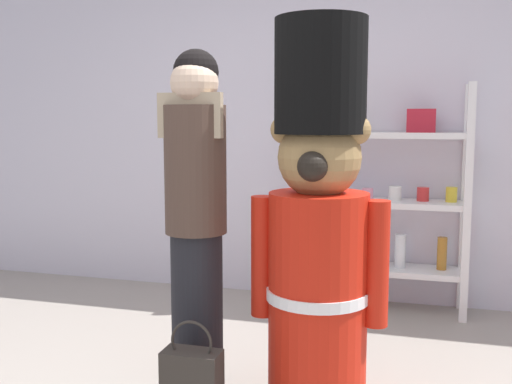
# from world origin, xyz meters

# --- Properties ---
(back_wall) EXTENTS (6.40, 0.12, 2.60)m
(back_wall) POSITION_xyz_m (0.00, 2.20, 1.30)
(back_wall) COLOR silver
(back_wall) RESTS_ON ground_plane
(merchandise_shelf) EXTENTS (1.16, 0.35, 1.56)m
(merchandise_shelf) POSITION_xyz_m (0.56, 1.98, 0.79)
(merchandise_shelf) COLOR white
(merchandise_shelf) RESTS_ON ground_plane
(teddy_bear_guard) EXTENTS (0.62, 0.46, 1.75)m
(teddy_bear_guard) POSITION_xyz_m (0.39, 0.39, 0.83)
(teddy_bear_guard) COLOR red
(teddy_bear_guard) RESTS_ON ground_plane
(person_shopper) EXTENTS (0.30, 0.28, 1.64)m
(person_shopper) POSITION_xyz_m (-0.18, 0.36, 0.89)
(person_shopper) COLOR black
(person_shopper) RESTS_ON ground_plane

